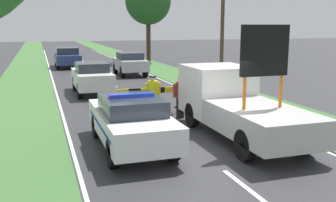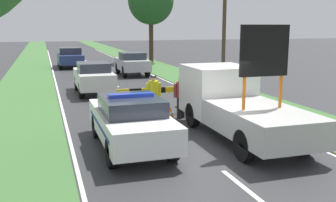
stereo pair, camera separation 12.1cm
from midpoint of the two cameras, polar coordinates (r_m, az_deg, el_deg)
ground_plane at (r=10.83m, az=5.13°, el=-7.55°), size 160.00×160.00×0.00m
lane_markings at (r=26.82m, az=-8.86°, el=3.47°), size 6.75×63.01×0.01m
grass_verge_left at (r=29.67m, az=-19.41°, el=3.70°), size 3.14×120.00×0.03m
grass_verge_right at (r=30.99m, az=-0.58°, el=4.61°), size 3.14×120.00×0.03m
police_car at (r=11.08m, az=-5.14°, el=-2.87°), size 1.79×4.57×1.58m
work_truck at (r=12.52m, az=9.94°, el=-0.18°), size 2.05×5.85×3.44m
road_barrier at (r=15.16m, az=-1.89°, el=1.26°), size 2.86×0.08×1.06m
police_officer at (r=14.56m, az=-1.88°, el=1.19°), size 0.58×0.37×1.62m
pedestrian_civilian at (r=14.61m, az=2.12°, el=1.07°), size 0.57×0.36×1.58m
traffic_cone_near_police at (r=16.57m, az=2.04°, el=-0.11°), size 0.37×0.37×0.51m
traffic_cone_centre_front at (r=14.01m, az=0.54°, el=-1.95°), size 0.44×0.44×0.61m
queued_car_van_white at (r=20.37m, az=-10.59°, el=3.44°), size 1.71×4.18×1.59m
queued_car_sedan_silver at (r=27.58m, az=-5.10°, el=5.50°), size 1.81×3.93×1.59m
queued_car_hatch_blue at (r=33.63m, az=-13.93°, el=6.22°), size 1.93×4.62×1.64m
roadside_tree_near_right at (r=37.05m, az=-2.41°, el=14.34°), size 4.18×4.18×7.87m
utility_pole at (r=21.33m, az=8.31°, el=10.33°), size 1.20×0.20×6.26m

